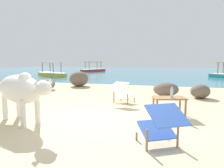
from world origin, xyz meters
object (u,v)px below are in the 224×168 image
object	(u,v)px
bottle	(172,93)
deck_chair_far	(161,124)
cow	(21,90)
deck_chair_near	(122,91)
low_bench_table	(169,100)
boat_red	(93,69)
boat_yellow	(52,73)

from	to	relation	value
bottle	deck_chair_far	size ratio (longest dim) A/B	0.32
cow	deck_chair_near	bearing A→B (deg)	79.88
low_bench_table	boat_red	bearing A→B (deg)	98.52
low_bench_table	deck_chair_far	world-z (taller)	deck_chair_far
cow	boat_red	world-z (taller)	boat_red
boat_red	low_bench_table	bearing A→B (deg)	51.85
cow	boat_red	size ratio (longest dim) A/B	0.51
cow	boat_yellow	distance (m)	14.46
cow	low_bench_table	xyz separation A→B (m)	(3.12, 1.38, -0.34)
low_bench_table	bottle	bearing A→B (deg)	-74.15
cow	boat_yellow	bearing A→B (deg)	143.84
deck_chair_near	deck_chair_far	size ratio (longest dim) A/B	0.97
cow	boat_red	distance (m)	22.22
low_bench_table	deck_chair_far	xyz separation A→B (m)	(-0.14, -1.90, -0.00)
low_bench_table	deck_chair_far	size ratio (longest dim) A/B	0.92
deck_chair_far	boat_red	bearing A→B (deg)	-6.12
low_bench_table	deck_chair_near	distance (m)	1.82
low_bench_table	deck_chair_near	world-z (taller)	deck_chair_near
cow	boat_yellow	world-z (taller)	boat_yellow
boat_red	deck_chair_far	bearing A→B (deg)	49.56
deck_chair_far	cow	bearing A→B (deg)	50.56
deck_chair_near	boat_yellow	distance (m)	13.41
low_bench_table	boat_yellow	xyz separation A→B (m)	(-10.35, 11.14, -0.14)
cow	boat_yellow	size ratio (longest dim) A/B	0.52
bottle	deck_chair_near	bearing A→B (deg)	141.40
bottle	deck_chair_far	bearing A→B (deg)	-95.97
cow	deck_chair_far	distance (m)	3.05
boat_red	deck_chair_near	bearing A→B (deg)	49.56
cow	deck_chair_near	size ratio (longest dim) A/B	2.14
low_bench_table	cow	bearing A→B (deg)	-173.32
low_bench_table	boat_yellow	bearing A→B (deg)	115.71
deck_chair_near	deck_chair_far	xyz separation A→B (m)	(1.31, -3.02, 0.00)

